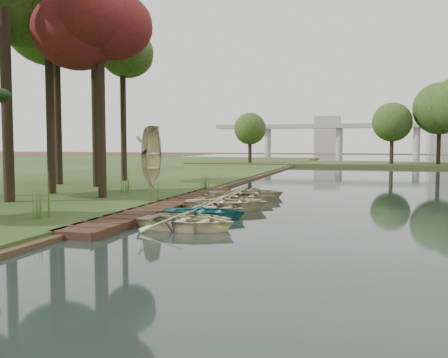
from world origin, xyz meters
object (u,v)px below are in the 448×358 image
(boardwalk, at_px, (169,206))
(rowboat_1, at_px, (191,216))
(stored_rowboat, at_px, (153,183))
(rowboat_0, at_px, (187,219))
(rowboat_2, at_px, (205,210))

(boardwalk, bearing_deg, rowboat_1, -58.44)
(rowboat_1, bearing_deg, stored_rowboat, 34.97)
(boardwalk, relative_size, rowboat_0, 4.61)
(boardwalk, bearing_deg, rowboat_2, -45.91)
(boardwalk, xyz_separation_m, rowboat_1, (2.62, -4.26, 0.22))
(rowboat_0, height_order, rowboat_1, rowboat_0)
(rowboat_0, distance_m, stored_rowboat, 12.61)
(rowboat_2, bearing_deg, rowboat_1, 172.30)
(boardwalk, distance_m, rowboat_1, 5.00)
(boardwalk, relative_size, rowboat_1, 5.15)
(rowboat_1, bearing_deg, boardwalk, 35.77)
(boardwalk, height_order, rowboat_0, rowboat_0)
(rowboat_2, bearing_deg, boardwalk, 36.47)
(rowboat_0, height_order, stored_rowboat, stored_rowboat)
(rowboat_1, bearing_deg, rowboat_0, -165.62)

